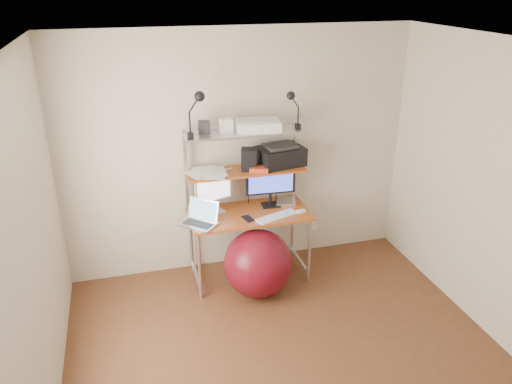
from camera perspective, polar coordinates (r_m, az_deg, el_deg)
room at (r=3.54m, az=5.12°, el=-4.72°), size 3.60×3.60×3.60m
computer_desk at (r=4.96m, az=-1.01°, el=0.17°), size 1.20×0.60×1.57m
wall_outlet at (r=5.72m, az=6.59°, el=-3.88°), size 0.08×0.01×0.12m
monitor_silver at (r=4.93m, az=-4.85°, el=0.29°), size 0.40×0.20×0.46m
monitor_black at (r=5.06m, az=1.68°, el=1.16°), size 0.51×0.15×0.51m
laptop at (r=4.79m, az=-6.33°, el=-3.05°), size 0.42×0.42×0.29m
keyboard at (r=4.90m, az=2.39°, el=-2.80°), size 0.46×0.27×0.01m
mouse at (r=5.01m, az=5.19°, el=-2.22°), size 0.09×0.07×0.02m
mac_mini at (r=5.19m, az=3.43°, el=-1.11°), size 0.24×0.24×0.04m
phone at (r=4.86m, az=-0.93°, el=-3.05°), size 0.11×0.16×0.01m
printer at (r=5.04m, az=2.79°, el=4.20°), size 0.50×0.39×0.22m
nas_cube at (r=4.91m, az=-0.83°, el=3.76°), size 0.18×0.18×0.22m
red_box at (r=4.88m, az=0.33°, el=2.61°), size 0.21×0.17×0.05m
scanner at (r=4.82m, az=0.22°, el=7.66°), size 0.45×0.32×0.11m
box_white at (r=4.76m, az=-3.44°, el=7.59°), size 0.12×0.10×0.13m
box_grey at (r=4.76m, az=-5.95°, el=7.38°), size 0.12×0.12×0.11m
clip_lamp_left at (r=4.54m, az=-6.70°, el=9.93°), size 0.17×0.10×0.43m
clip_lamp_right at (r=4.81m, az=4.18°, el=10.25°), size 0.15×0.08×0.37m
exercise_ball at (r=4.92m, az=0.24°, el=-8.17°), size 0.67×0.67×0.67m
paper_stack at (r=4.86m, az=-5.48°, el=2.27°), size 0.42×0.40×0.03m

